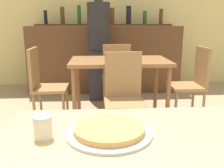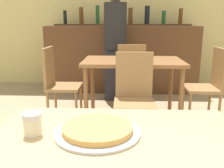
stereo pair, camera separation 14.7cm
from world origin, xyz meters
The scene contains 12 objects.
wall_back centered at (0.00, 4.03, 1.40)m, with size 8.00×0.05×2.80m.
dining_table_near centered at (0.00, 0.00, 0.66)m, with size 1.07×0.79×0.74m.
dining_table_far centered at (0.14, 2.07, 0.68)m, with size 1.17×0.73×0.76m.
bar_counter centered at (0.00, 3.53, 0.57)m, with size 2.60×0.56×1.14m.
bar_back_shelf centered at (0.01, 3.67, 1.21)m, with size 2.39×0.24×0.35m.
chair_far_side_front centered at (0.14, 1.54, 0.51)m, with size 0.40×0.40×0.91m.
chair_far_side_back centered at (0.14, 2.60, 0.51)m, with size 0.40×0.40×0.91m.
chair_far_side_left centered at (-0.78, 2.07, 0.51)m, with size 0.40×0.40×0.91m.
chair_far_side_right centered at (1.06, 2.07, 0.51)m, with size 0.40×0.40×0.91m.
pizza_tray centered at (-0.08, 0.08, 0.76)m, with size 0.36×0.36×0.04m.
cheese_shaker centered at (-0.34, 0.06, 0.79)m, with size 0.08×0.08×0.10m.
person_standing centered at (-0.10, 2.95, 0.92)m, with size 0.34×0.34×1.69m.
Camera 2 is at (0.02, -0.88, 1.20)m, focal length 40.00 mm.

